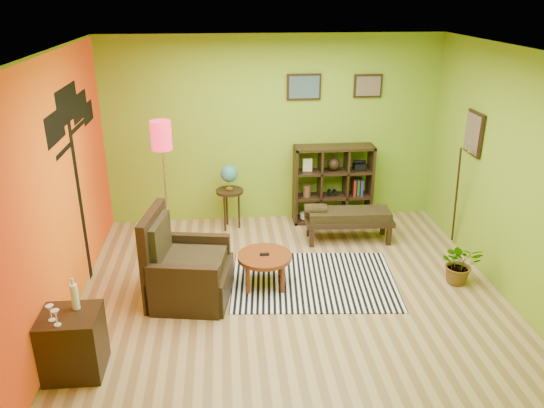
{
  "coord_description": "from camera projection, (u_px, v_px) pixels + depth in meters",
  "views": [
    {
      "loc": [
        -0.73,
        -5.47,
        3.37
      ],
      "look_at": [
        -0.2,
        0.21,
        1.05
      ],
      "focal_mm": 35.0,
      "sensor_mm": 36.0,
      "label": 1
    }
  ],
  "objects": [
    {
      "name": "ground",
      "position": [
        290.0,
        291.0,
        6.38
      ],
      "size": [
        5.0,
        5.0,
        0.0
      ],
      "primitive_type": "plane",
      "color": "tan",
      "rests_on": "ground"
    },
    {
      "name": "bench",
      "position": [
        347.0,
        217.0,
        7.52
      ],
      "size": [
        1.27,
        0.5,
        0.57
      ],
      "color": "black",
      "rests_on": "ground"
    },
    {
      "name": "room_shell",
      "position": [
        284.0,
        146.0,
        5.71
      ],
      "size": [
        5.04,
        4.54,
        2.82
      ],
      "color": "#7FAA22",
      "rests_on": "ground"
    },
    {
      "name": "potted_plant",
      "position": [
        460.0,
        268.0,
        6.49
      ],
      "size": [
        0.57,
        0.61,
        0.41
      ],
      "primitive_type": "imported",
      "rotation": [
        0.0,
        0.0,
        -0.2
      ],
      "color": "#26661E",
      "rests_on": "ground"
    },
    {
      "name": "floor_lamp",
      "position": [
        162.0,
        148.0,
        6.77
      ],
      "size": [
        0.28,
        0.28,
        1.84
      ],
      "color": "silver",
      "rests_on": "ground"
    },
    {
      "name": "armchair",
      "position": [
        185.0,
        273.0,
        6.13
      ],
      "size": [
        1.02,
        1.02,
        1.08
      ],
      "color": "black",
      "rests_on": "ground"
    },
    {
      "name": "cube_shelf",
      "position": [
        334.0,
        184.0,
        8.1
      ],
      "size": [
        1.2,
        0.35,
        1.2
      ],
      "color": "black",
      "rests_on": "ground"
    },
    {
      "name": "globe_table",
      "position": [
        229.0,
        181.0,
        7.78
      ],
      "size": [
        0.41,
        0.41,
        1.0
      ],
      "color": "black",
      "rests_on": "ground"
    },
    {
      "name": "coffee_table",
      "position": [
        264.0,
        259.0,
        6.39
      ],
      "size": [
        0.66,
        0.66,
        0.42
      ],
      "color": "maroon",
      "rests_on": "ground"
    },
    {
      "name": "zebra_rug",
      "position": [
        313.0,
        281.0,
        6.59
      ],
      "size": [
        2.13,
        1.62,
        0.01
      ],
      "primitive_type": "cube",
      "rotation": [
        0.0,
        0.0,
        -0.08
      ],
      "color": "white",
      "rests_on": "ground"
    },
    {
      "name": "side_cabinet",
      "position": [
        73.0,
        343.0,
        4.93
      ],
      "size": [
        0.53,
        0.48,
        0.94
      ],
      "color": "black",
      "rests_on": "ground"
    }
  ]
}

